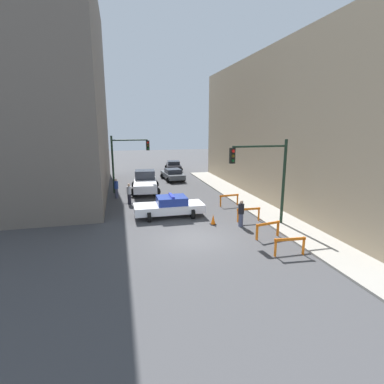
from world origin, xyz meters
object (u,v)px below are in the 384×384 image
object	(u,v)px
pedestrian_sidewalk	(241,213)
barrier_front	(290,243)
parked_car_near	(173,174)
traffic_cone	(213,220)
white_truck	(145,182)
parked_car_mid	(173,165)
traffic_light_near	(267,170)
traffic_light_far	(125,156)
pedestrian_corner	(116,188)
barrier_back	(248,212)
police_car	(170,206)
pedestrian_crossing	(129,194)
barrier_mid	(268,227)
barrier_corner	(229,198)

from	to	relation	value
pedestrian_sidewalk	barrier_front	size ratio (longest dim) A/B	1.04
parked_car_near	traffic_cone	bearing A→B (deg)	-95.89
white_truck	parked_car_mid	size ratio (longest dim) A/B	1.25
white_truck	pedestrian_sidewalk	size ratio (longest dim) A/B	3.34
traffic_cone	traffic_light_near	bearing A→B (deg)	-18.31
traffic_light_far	pedestrian_sidewalk	distance (m)	13.47
parked_car_near	traffic_cone	size ratio (longest dim) A/B	6.77
parked_car_near	pedestrian_corner	xyz separation A→B (m)	(-6.18, -7.22, 0.19)
white_truck	parked_car_near	world-z (taller)	white_truck
parked_car_near	pedestrian_corner	size ratio (longest dim) A/B	2.67
barrier_front	barrier_back	size ratio (longest dim) A/B	1.00
traffic_cone	barrier_back	bearing A→B (deg)	1.42
police_car	parked_car_mid	distance (m)	21.27
pedestrian_crossing	pedestrian_sidewalk	bearing A→B (deg)	-29.08
barrier_back	traffic_cone	bearing A→B (deg)	-178.58
pedestrian_sidewalk	barrier_mid	distance (m)	2.29
white_truck	pedestrian_corner	world-z (taller)	white_truck
barrier_mid	traffic_cone	bearing A→B (deg)	127.43
barrier_back	traffic_light_near	bearing A→B (deg)	-60.96
white_truck	barrier_corner	distance (m)	8.87
barrier_front	barrier_back	distance (m)	5.32
white_truck	barrier_corner	world-z (taller)	white_truck
pedestrian_sidewalk	barrier_back	distance (m)	1.20
parked_car_mid	barrier_front	bearing A→B (deg)	-83.38
parked_car_near	barrier_back	xyz separation A→B (m)	(2.15, -15.83, -0.06)
parked_car_mid	barrier_mid	world-z (taller)	parked_car_mid
traffic_cone	barrier_front	bearing A→B (deg)	-67.71
traffic_light_far	traffic_cone	world-z (taller)	traffic_light_far
traffic_light_far	traffic_cone	bearing A→B (deg)	-64.89
pedestrian_sidewalk	traffic_cone	xyz separation A→B (m)	(-1.55, 0.73, -0.54)
traffic_light_near	barrier_back	bearing A→B (deg)	119.04
barrier_corner	pedestrian_sidewalk	bearing A→B (deg)	-101.98
parked_car_mid	white_truck	bearing A→B (deg)	-105.88
police_car	barrier_front	world-z (taller)	police_car
barrier_mid	traffic_cone	size ratio (longest dim) A/B	2.41
pedestrian_crossing	barrier_corner	world-z (taller)	pedestrian_crossing
traffic_light_far	pedestrian_crossing	world-z (taller)	traffic_light_far
barrier_front	traffic_cone	size ratio (longest dim) A/B	2.44
parked_car_near	barrier_front	bearing A→B (deg)	-89.84
pedestrian_corner	barrier_back	distance (m)	11.99
parked_car_mid	police_car	bearing A→B (deg)	-95.32
parked_car_mid	traffic_cone	distance (m)	23.27
parked_car_mid	barrier_mid	distance (m)	26.13
traffic_light_near	white_truck	distance (m)	13.46
barrier_front	barrier_corner	distance (m)	9.20
police_car	parked_car_near	size ratio (longest dim) A/B	1.06
traffic_light_far	parked_car_mid	size ratio (longest dim) A/B	1.17
police_car	barrier_mid	size ratio (longest dim) A/B	2.98
pedestrian_corner	barrier_front	distance (m)	16.11
traffic_light_near	parked_car_near	xyz separation A→B (m)	(-2.74, 16.89, -2.86)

